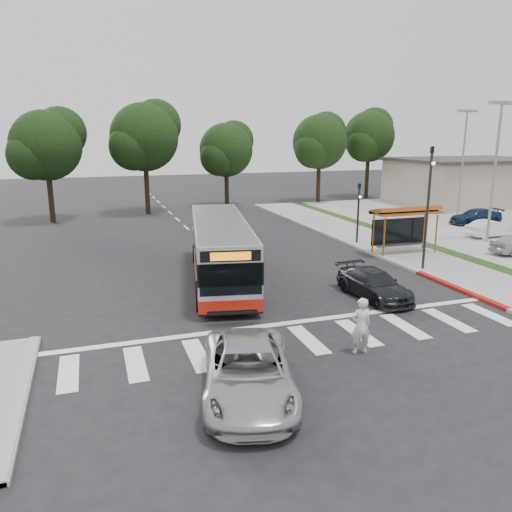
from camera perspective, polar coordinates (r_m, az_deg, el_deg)
name	(u,v)px	position (r m, az deg, el deg)	size (l,w,h in m)	color
ground	(262,297)	(22.36, 0.70, -4.72)	(140.00, 140.00, 0.00)	black
sidewalk_east	(379,243)	(34.03, 13.89, 1.44)	(4.00, 40.00, 0.12)	gray
curb_east	(352,245)	(33.02, 10.95, 1.24)	(0.30, 40.00, 0.15)	#9E9991
curb_east_red	(459,289)	(25.09, 22.15, -3.52)	(0.32, 6.00, 0.15)	maroon
parking_lot	(500,228)	(43.01, 26.13, 2.93)	(18.00, 36.00, 0.10)	gray
commercial_building	(467,183)	(56.19, 22.99, 7.70)	(14.00, 10.00, 4.40)	#AA9F8E
building_roof_cap	(470,160)	(56.04, 23.22, 10.08)	(14.60, 10.60, 0.30)	#383330
crosswalk_ladder	(308,339)	(18.02, 6.00, -9.47)	(18.00, 2.60, 0.01)	silver
bus_shelter	(405,216)	(31.15, 16.65, 4.44)	(4.20, 1.60, 2.86)	#A6511B
traffic_signal_ne_tall	(428,198)	(27.36, 19.11, 6.27)	(0.18, 0.37, 6.50)	black
traffic_signal_ne_short	(358,207)	(33.31, 11.63, 5.52)	(0.18, 0.37, 4.00)	black
lot_light_front	(497,153)	(36.09, 25.80, 10.55)	(1.90, 0.35, 9.01)	gray
lot_light_mid	(464,148)	(47.53, 22.67, 11.31)	(1.90, 0.35, 9.01)	gray
tree_ne_a	(320,141)	(53.34, 7.32, 12.91)	(6.16, 5.74, 9.30)	black
tree_ne_b	(369,136)	(58.42, 12.83, 13.27)	(6.16, 5.74, 10.02)	black
tree_north_a	(145,136)	(46.37, -12.56, 13.24)	(6.60, 6.15, 10.17)	black
tree_north_b	(227,149)	(49.84, -3.37, 12.10)	(5.72, 5.33, 8.43)	black
tree_north_c	(47,144)	(44.19, -22.80, 11.69)	(6.16, 5.74, 9.30)	black
transit_bus	(220,251)	(24.66, -4.08, 0.61)	(2.50, 11.56, 2.99)	#B2B4B7
pedestrian	(361,326)	(16.89, 11.89, -7.82)	(0.70, 0.46, 1.93)	silver
dark_sedan	(374,284)	(22.69, 13.34, -3.17)	(1.75, 4.31, 1.25)	black
silver_suv_south	(248,372)	(14.08, -0.89, -13.08)	(2.44, 5.28, 1.47)	#A3A6A8
parked_car_1	(491,229)	(38.45, 25.28, 2.86)	(1.25, 3.58, 1.18)	silver
parked_car_3	(476,217)	(43.46, 23.80, 4.15)	(1.70, 4.19, 1.22)	#132043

